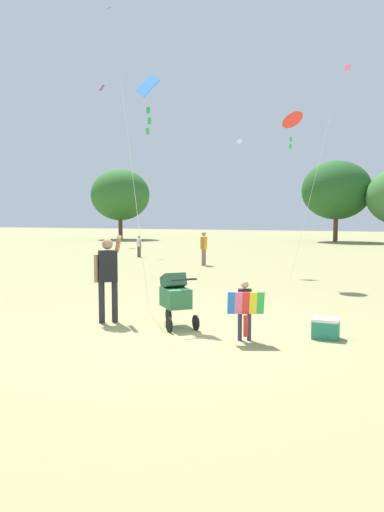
{
  "coord_description": "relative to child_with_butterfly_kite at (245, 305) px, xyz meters",
  "views": [
    {
      "loc": [
        3.49,
        -7.93,
        2.11
      ],
      "look_at": [
        -0.25,
        1.14,
        1.3
      ],
      "focal_mm": 34.6,
      "sensor_mm": 36.0,
      "label": 1
    }
  ],
  "objects": [
    {
      "name": "ground_plane",
      "position": [
        -1.2,
        0.05,
        -0.61
      ],
      "size": [
        120.0,
        120.0,
        0.0
      ],
      "primitive_type": "plane",
      "color": "#938E5B"
    },
    {
      "name": "treeline_distant",
      "position": [
        -1.87,
        31.68,
        3.16
      ],
      "size": [
        43.47,
        7.75,
        6.43
      ],
      "color": "brown",
      "rests_on": "ground"
    },
    {
      "name": "child_with_butterfly_kite",
      "position": [
        0.0,
        0.0,
        0.0
      ],
      "size": [
        0.61,
        0.45,
        1.02
      ],
      "color": "#33384C",
      "rests_on": "ground"
    },
    {
      "name": "person_adult_flyer",
      "position": [
        -2.89,
        0.35,
        0.39
      ],
      "size": [
        0.5,
        0.66,
        1.73
      ],
      "color": "#232328",
      "rests_on": "ground"
    },
    {
      "name": "stroller",
      "position": [
        -1.52,
        0.53,
        -0.0
      ],
      "size": [
        0.96,
        0.99,
        1.03
      ],
      "color": "black",
      "rests_on": "ground"
    },
    {
      "name": "kite_adult_black",
      "position": [
        -2.68,
        1.66,
        4.02
      ],
      "size": [
        0.73,
        1.47,
        5.18
      ],
      "color": "blue",
      "rests_on": "ground"
    },
    {
      "name": "kite_orange_delta",
      "position": [
        -0.73,
        7.56,
        4.39
      ],
      "size": [
        1.76,
        1.91,
        5.29
      ],
      "color": "red",
      "rests_on": "ground"
    },
    {
      "name": "distant_kites_cluster",
      "position": [
        -10.14,
        19.46,
        11.89
      ],
      "size": [
        18.15,
        10.46,
        10.44
      ],
      "color": "black"
    },
    {
      "name": "person_red_shirt",
      "position": [
        -5.14,
        11.46,
        0.23
      ],
      "size": [
        0.19,
        0.45,
        1.41
      ],
      "color": "#7F705B",
      "rests_on": "ground"
    },
    {
      "name": "person_kid_running",
      "position": [
        -9.63,
        14.03,
        0.03
      ],
      "size": [
        0.31,
        0.24,
        1.09
      ],
      "color": "#232328",
      "rests_on": "ground"
    },
    {
      "name": "cooler_box",
      "position": [
        1.24,
        0.68,
        -0.43
      ],
      "size": [
        0.45,
        0.33,
        0.35
      ],
      "color": "#288466",
      "rests_on": "ground"
    }
  ]
}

